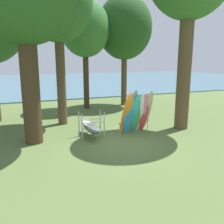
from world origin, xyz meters
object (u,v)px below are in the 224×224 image
(tree_far_right_back, at_px, (125,28))
(tree_mid_behind, at_px, (85,29))
(tree_deep_back, at_px, (58,2))
(board_storage_rack, at_px, (91,127))
(leaning_board_pile, at_px, (137,113))

(tree_far_right_back, bearing_deg, tree_mid_behind, -175.51)
(tree_far_right_back, height_order, tree_deep_back, tree_deep_back)
(tree_far_right_back, relative_size, board_storage_rack, 4.00)
(tree_deep_back, bearing_deg, board_storage_rack, -74.06)
(tree_mid_behind, relative_size, board_storage_rack, 3.73)
(tree_far_right_back, distance_m, board_storage_rack, 10.32)
(tree_deep_back, relative_size, board_storage_rack, 4.19)
(tree_mid_behind, height_order, tree_far_right_back, tree_far_right_back)
(leaning_board_pile, bearing_deg, tree_mid_behind, 95.15)
(tree_mid_behind, bearing_deg, leaning_board_pile, -84.85)
(tree_far_right_back, height_order, leaning_board_pile, tree_far_right_back)
(tree_mid_behind, distance_m, tree_deep_back, 4.79)
(board_storage_rack, bearing_deg, tree_deep_back, 105.94)
(tree_deep_back, distance_m, leaning_board_pile, 7.21)
(tree_deep_back, height_order, leaning_board_pile, tree_deep_back)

